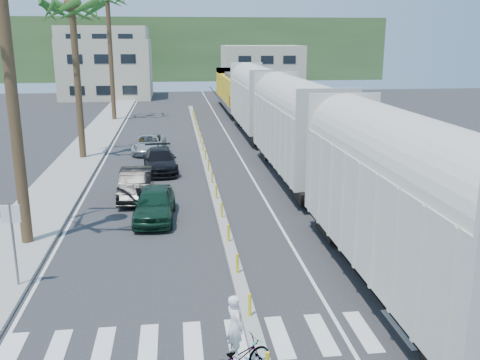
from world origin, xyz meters
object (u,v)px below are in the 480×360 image
street_sign (13,232)px  car_lead (155,204)px  cyclist (238,351)px  car_second (136,184)px

street_sign → car_lead: 7.92m
street_sign → cyclist: bearing=-39.8°
cyclist → car_second: bearing=-12.2°
street_sign → car_second: 10.64m
car_second → cyclist: cyclist is taller
car_lead → cyclist: 12.33m
car_lead → cyclist: bearing=-76.3°
car_second → cyclist: bearing=-77.2°
street_sign → car_lead: street_sign is taller
street_sign → car_second: bearing=72.2°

